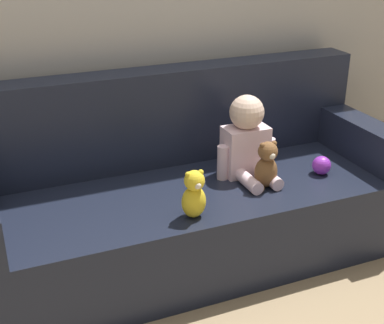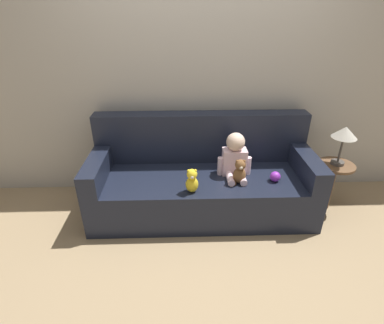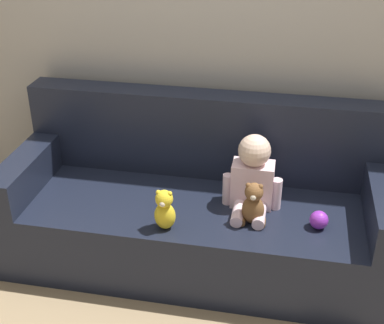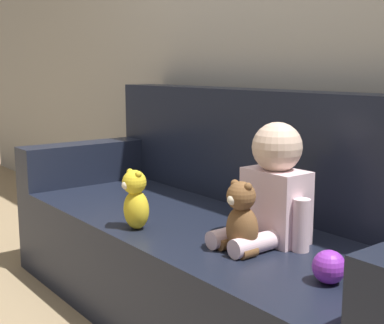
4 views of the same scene
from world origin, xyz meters
The scene contains 8 objects.
ground_plane centered at (0.00, 0.00, 0.00)m, with size 12.00×12.00×0.00m, color #9E8460.
wall_back centered at (0.00, 0.49, 1.30)m, with size 8.00×0.05×2.60m.
couch centered at (0.00, 0.06, 0.31)m, with size 2.09×0.81×0.91m.
person_baby centered at (0.30, 0.00, 0.59)m, with size 0.32×0.33×0.41m.
teddy_bear_brown centered at (0.32, -0.16, 0.52)m, with size 0.14×0.11×0.24m.
plush_toy_side centered at (-0.11, -0.30, 0.52)m, with size 0.11×0.10×0.22m.
toy_ball centered at (0.65, -0.14, 0.45)m, with size 0.09×0.09×0.09m.
side_table centered at (1.27, -0.02, 0.66)m, with size 0.33×0.33×0.88m.
Camera 2 is at (-0.18, -2.45, 1.84)m, focal length 28.00 mm.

